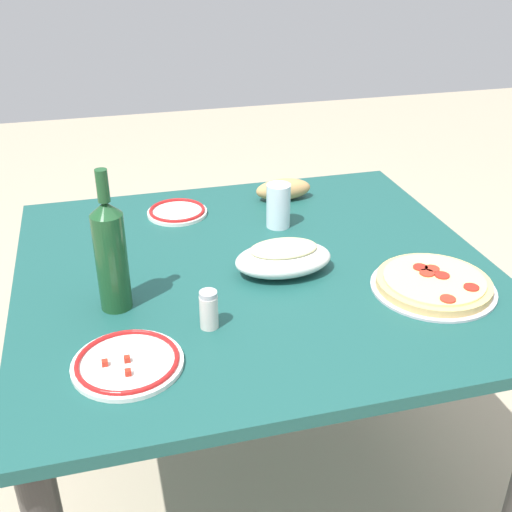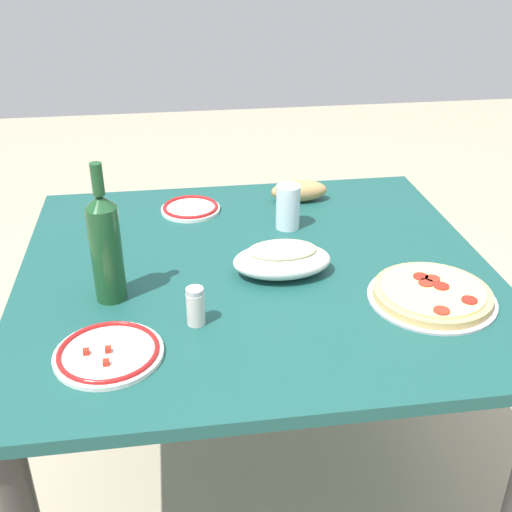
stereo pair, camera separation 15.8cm
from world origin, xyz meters
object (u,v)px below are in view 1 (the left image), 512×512
(side_plate_near, at_px, (127,362))
(side_plate_far, at_px, (177,212))
(wine_bottle, at_px, (111,254))
(dining_table, at_px, (256,302))
(water_glass, at_px, (278,206))
(spice_shaker, at_px, (209,310))
(baked_pasta_dish, at_px, (283,257))
(pepperoni_pizza, at_px, (434,284))
(bread_loaf, at_px, (283,189))

(side_plate_near, relative_size, side_plate_far, 1.25)
(wine_bottle, height_order, side_plate_near, wine_bottle)
(dining_table, xyz_separation_m, water_glass, (0.12, 0.21, 0.17))
(side_plate_near, relative_size, spice_shaker, 2.52)
(baked_pasta_dish, height_order, water_glass, water_glass)
(dining_table, xyz_separation_m, pepperoni_pizza, (0.38, -0.21, 0.12))
(pepperoni_pizza, distance_m, side_plate_far, 0.77)
(water_glass, bearing_deg, bread_loaf, 68.73)
(baked_pasta_dish, relative_size, side_plate_far, 1.37)
(side_plate_far, height_order, spice_shaker, spice_shaker)
(wine_bottle, bearing_deg, pepperoni_pizza, -8.87)
(wine_bottle, bearing_deg, side_plate_far, 65.96)
(pepperoni_pizza, relative_size, side_plate_far, 1.67)
(baked_pasta_dish, xyz_separation_m, bread_loaf, (0.13, 0.43, -0.01))
(side_plate_far, relative_size, bread_loaf, 1.02)
(baked_pasta_dish, height_order, spice_shaker, spice_shaker)
(dining_table, bearing_deg, baked_pasta_dish, -36.22)
(pepperoni_pizza, height_order, bread_loaf, bread_loaf)
(side_plate_near, xyz_separation_m, side_plate_far, (0.20, 0.68, 0.00))
(water_glass, bearing_deg, baked_pasta_dish, -103.80)
(pepperoni_pizza, relative_size, side_plate_near, 1.33)
(dining_table, distance_m, side_plate_far, 0.41)
(wine_bottle, distance_m, bread_loaf, 0.73)
(baked_pasta_dish, bearing_deg, dining_table, 143.78)
(wine_bottle, bearing_deg, water_glass, 33.35)
(side_plate_near, bearing_deg, pepperoni_pizza, 8.71)
(water_glass, xyz_separation_m, side_plate_near, (-0.46, -0.53, -0.05))
(water_glass, bearing_deg, side_plate_near, -131.08)
(wine_bottle, xyz_separation_m, water_glass, (0.47, 0.31, -0.07))
(baked_pasta_dish, xyz_separation_m, side_plate_near, (-0.40, -0.28, -0.03))
(dining_table, distance_m, wine_bottle, 0.43)
(side_plate_near, bearing_deg, spice_shaker, 26.95)
(dining_table, distance_m, spice_shaker, 0.32)
(baked_pasta_dish, relative_size, water_glass, 1.92)
(dining_table, xyz_separation_m, wine_bottle, (-0.35, -0.10, 0.24))
(pepperoni_pizza, bearing_deg, bread_loaf, 107.16)
(side_plate_far, bearing_deg, bread_loaf, 4.80)
(water_glass, xyz_separation_m, bread_loaf, (0.07, 0.18, -0.03))
(baked_pasta_dish, xyz_separation_m, side_plate_far, (-0.20, 0.41, -0.03))
(baked_pasta_dish, distance_m, side_plate_far, 0.45)
(water_glass, height_order, spice_shaker, water_glass)
(wine_bottle, relative_size, bread_loaf, 1.89)
(dining_table, bearing_deg, spice_shaker, -125.55)
(pepperoni_pizza, bearing_deg, side_plate_far, 132.17)
(dining_table, height_order, water_glass, water_glass)
(baked_pasta_dish, bearing_deg, spice_shaker, -139.90)
(side_plate_near, distance_m, side_plate_far, 0.71)
(side_plate_far, relative_size, spice_shaker, 2.01)
(wine_bottle, bearing_deg, dining_table, 15.54)
(side_plate_far, xyz_separation_m, spice_shaker, (-0.02, -0.59, 0.03))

